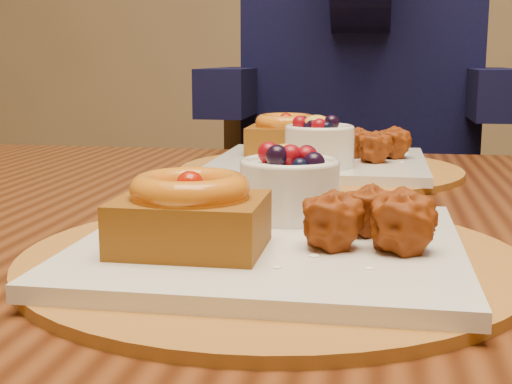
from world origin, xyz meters
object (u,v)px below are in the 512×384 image
place_setting_far (318,156)px  dining_table (302,275)px  chair_far (305,267)px  diner (363,20)px  place_setting_near (269,233)px

place_setting_far → dining_table: bearing=-89.3°
dining_table → chair_far: bearing=95.5°
dining_table → diner: size_ratio=1.73×
dining_table → place_setting_near: (-0.00, -0.22, 0.10)m
dining_table → place_setting_near: place_setting_near is taller
diner → place_setting_near: bearing=-83.3°
chair_far → place_setting_near: bearing=-87.0°
diner → place_setting_far: bearing=-85.2°
place_setting_near → chair_far: 1.04m
place_setting_near → place_setting_far: 0.43m
chair_far → diner: (0.11, -0.02, 0.53)m
place_setting_near → chair_far: place_setting_near is taller
place_setting_far → chair_far: bearing=97.4°
chair_far → place_setting_far: bearing=-83.8°
place_setting_far → diner: size_ratio=0.41×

